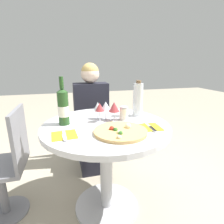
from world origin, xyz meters
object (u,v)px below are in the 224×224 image
object	(u,v)px
chair_empty_side	(7,166)
tall_carafe	(138,99)
chair_behind_diner	(91,127)
seated_diner	(93,122)
pizza_large	(120,131)
dining_table	(106,146)
wine_bottle	(63,107)

from	to	relation	value
chair_empty_side	tall_carafe	distance (m)	1.14
chair_behind_diner	seated_diner	bearing A→B (deg)	90.00
seated_diner	pizza_large	size ratio (longest dim) A/B	3.42
seated_diner	pizza_large	xyz separation A→B (m)	(0.05, -0.86, 0.22)
tall_carafe	seated_diner	bearing A→B (deg)	119.32
chair_behind_diner	seated_diner	xyz separation A→B (m)	(-0.00, -0.13, 0.12)
dining_table	tall_carafe	distance (m)	0.46
chair_behind_diner	chair_empty_side	distance (m)	0.99
seated_diner	wine_bottle	xyz separation A→B (m)	(-0.29, -0.60, 0.34)
chair_empty_side	wine_bottle	distance (m)	0.64
chair_empty_side	tall_carafe	xyz separation A→B (m)	(1.04, -0.01, 0.46)
dining_table	chair_behind_diner	distance (m)	0.82
chair_behind_diner	wine_bottle	bearing A→B (deg)	68.22
chair_empty_side	pizza_large	distance (m)	0.92
chair_behind_diner	tall_carafe	world-z (taller)	tall_carafe
dining_table	wine_bottle	bearing A→B (deg)	166.93
dining_table	chair_empty_side	distance (m)	0.76
dining_table	seated_diner	world-z (taller)	seated_diner
chair_behind_diner	pizza_large	xyz separation A→B (m)	(0.05, -1.00, 0.33)
wine_bottle	dining_table	bearing A→B (deg)	-13.07
pizza_large	wine_bottle	xyz separation A→B (m)	(-0.34, 0.26, 0.12)
pizza_large	dining_table	bearing A→B (deg)	105.07
seated_diner	chair_empty_side	bearing A→B (deg)	35.47
dining_table	tall_carafe	bearing A→B (deg)	23.91
seated_diner	tall_carafe	distance (m)	0.71
chair_empty_side	wine_bottle	size ratio (longest dim) A/B	2.50
chair_behind_diner	wine_bottle	world-z (taller)	wine_bottle
chair_behind_diner	wine_bottle	distance (m)	0.91
dining_table	chair_empty_side	xyz separation A→B (m)	(-0.74, 0.15, -0.15)
wine_bottle	chair_empty_side	bearing A→B (deg)	170.03
chair_empty_side	tall_carafe	bearing A→B (deg)	-90.60
chair_empty_side	pizza_large	bearing A→B (deg)	-113.19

